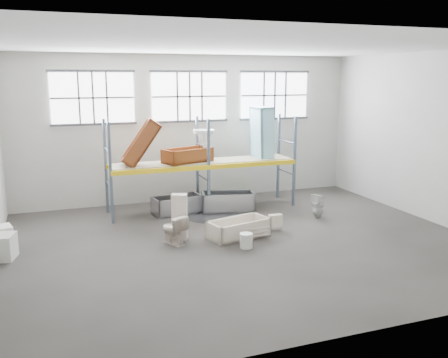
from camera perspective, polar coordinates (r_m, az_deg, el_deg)
name	(u,v)px	position (r m, az deg, el deg)	size (l,w,h in m)	color
floor	(243,244)	(12.97, 2.29, -7.57)	(12.00, 10.00, 0.10)	#47423D
ceiling	(245,43)	(12.26, 2.49, 15.53)	(12.00, 10.00, 0.10)	silver
wall_back	(189,128)	(17.11, -4.10, 5.91)	(12.00, 0.10, 5.00)	#A6A39B
wall_front	(366,191)	(8.01, 16.27, -1.32)	(12.00, 0.10, 5.00)	#B1AEA5
wall_right	(435,138)	(15.68, 23.35, 4.43)	(0.10, 10.00, 5.00)	#B8B4AA
window_left	(93,98)	(16.33, -15.04, 9.13)	(2.60, 0.04, 1.60)	white
window_mid	(189,96)	(16.92, -4.05, 9.58)	(2.60, 0.04, 1.60)	white
window_right	(274,95)	(18.07, 5.89, 9.69)	(2.60, 0.04, 1.60)	white
rack_upright_la	(111,174)	(14.57, -13.08, 0.62)	(0.08, 0.08, 3.00)	slate
rack_upright_lb	(106,167)	(15.75, -13.63, 1.41)	(0.08, 0.08, 3.00)	slate
rack_upright_ma	(209,167)	(15.21, -1.81, 1.38)	(0.08, 0.08, 3.00)	slate
rack_upright_mb	(197,161)	(16.34, -3.12, 2.10)	(0.08, 0.08, 3.00)	slate
rack_upright_ra	(294,162)	(16.38, 8.22, 2.02)	(0.08, 0.08, 3.00)	slate
rack_upright_rb	(278,156)	(17.43, 6.36, 2.66)	(0.08, 0.08, 3.00)	slate
rack_beam_front	(209,167)	(15.21, -1.81, 1.38)	(6.00, 0.10, 0.14)	yellow
rack_beam_back	(197,161)	(16.34, -3.12, 2.10)	(6.00, 0.10, 0.14)	yellow
shelf_deck	(203,162)	(15.76, -2.49, 2.04)	(5.90, 1.10, 0.03)	gray
wet_patch	(211,215)	(15.37, -1.54, -4.24)	(1.80, 1.80, 0.00)	black
bathtub_beige	(239,228)	(13.27, 1.72, -5.78)	(1.65, 0.78, 0.49)	beige
cistern_spare	(275,221)	(13.91, 6.01, -4.85)	(0.37, 0.18, 0.35)	beige
sink_in_tub	(247,227)	(13.70, 2.66, -5.58)	(0.46, 0.46, 0.16)	beige
toilet_beige	(173,229)	(12.77, -5.92, -5.87)	(0.43, 0.76, 0.78)	beige
cistern_tall	(180,217)	(13.04, -5.20, -4.42)	(0.40, 0.26, 1.23)	beige
toilet_white	(318,206)	(15.32, 10.91, -3.07)	(0.34, 0.34, 0.75)	silver
steel_tub_left	(177,205)	(15.60, -5.49, -2.99)	(1.52, 0.71, 0.56)	#A7A8AF
steel_tub_right	(228,202)	(15.79, 0.48, -2.66)	(1.66, 0.78, 0.61)	#A7AAB0
rust_tub_flat	(188,155)	(15.57, -4.28, 2.79)	(1.56, 0.73, 0.44)	brown
rust_tub_tilted	(141,143)	(15.10, -9.62, 4.20)	(1.55, 0.73, 0.44)	brown
sink_on_shelf	(204,147)	(15.47, -2.36, 3.79)	(0.66, 0.51, 0.59)	silver
blue_tub_upright	(262,134)	(16.48, 4.44, 5.31)	(1.77, 0.83, 0.50)	#8ECBDF
bucket	(246,241)	(12.49, 2.60, -7.19)	(0.32, 0.32, 0.38)	silver
carton_far	(0,235)	(14.01, -24.62, -5.97)	(0.56, 0.56, 0.46)	white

